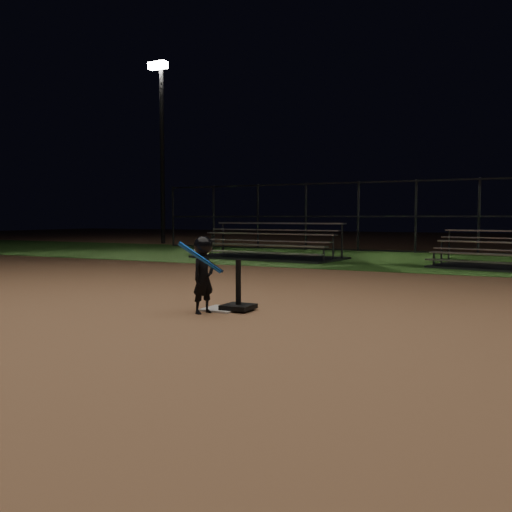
{
  "coord_description": "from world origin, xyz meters",
  "views": [
    {
      "loc": [
        3.66,
        -6.22,
        1.22
      ],
      "look_at": [
        0.0,
        1.0,
        0.65
      ],
      "focal_mm": 38.83,
      "sensor_mm": 36.0,
      "label": 1
    }
  ],
  "objects_px": {
    "home_plate": "(222,309)",
    "light_pole_left": "(161,137)",
    "bleacher_left": "(268,251)",
    "batting_tee": "(238,301)",
    "child_batter": "(203,272)"
  },
  "relations": [
    {
      "from": "home_plate",
      "to": "child_batter",
      "type": "distance_m",
      "value": 0.61
    },
    {
      "from": "home_plate",
      "to": "child_batter",
      "type": "xyz_separation_m",
      "value": [
        -0.08,
        -0.33,
        0.51
      ]
    },
    {
      "from": "light_pole_left",
      "to": "child_batter",
      "type": "bearing_deg",
      "value": -52.01
    },
    {
      "from": "bleacher_left",
      "to": "light_pole_left",
      "type": "xyz_separation_m",
      "value": [
        -8.63,
        6.52,
        4.73
      ]
    },
    {
      "from": "bleacher_left",
      "to": "light_pole_left",
      "type": "relative_size",
      "value": 0.54
    },
    {
      "from": "batting_tee",
      "to": "light_pole_left",
      "type": "relative_size",
      "value": 0.08
    },
    {
      "from": "home_plate",
      "to": "bleacher_left",
      "type": "xyz_separation_m",
      "value": [
        -3.37,
        8.43,
        0.21
      ]
    },
    {
      "from": "batting_tee",
      "to": "light_pole_left",
      "type": "height_order",
      "value": "light_pole_left"
    },
    {
      "from": "home_plate",
      "to": "light_pole_left",
      "type": "bearing_deg",
      "value": 128.77
    },
    {
      "from": "bleacher_left",
      "to": "batting_tee",
      "type": "bearing_deg",
      "value": -61.17
    },
    {
      "from": "home_plate",
      "to": "bleacher_left",
      "type": "bearing_deg",
      "value": 111.83
    },
    {
      "from": "batting_tee",
      "to": "bleacher_left",
      "type": "height_order",
      "value": "bleacher_left"
    },
    {
      "from": "child_batter",
      "to": "bleacher_left",
      "type": "xyz_separation_m",
      "value": [
        -3.3,
        8.75,
        -0.3
      ]
    },
    {
      "from": "home_plate",
      "to": "light_pole_left",
      "type": "distance_m",
      "value": 19.79
    },
    {
      "from": "child_batter",
      "to": "home_plate",
      "type": "bearing_deg",
      "value": 4.56
    }
  ]
}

